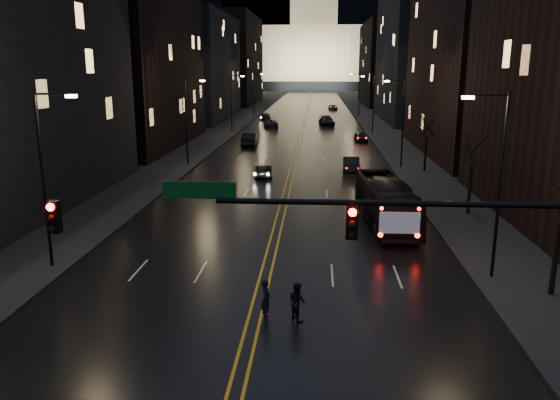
% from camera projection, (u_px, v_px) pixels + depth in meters
% --- Properties ---
extents(ground, '(900.00, 900.00, 0.00)m').
position_uv_depth(ground, '(237.00, 388.00, 17.53)').
color(ground, black).
rests_on(ground, ground).
extents(road, '(20.00, 320.00, 0.02)m').
position_uv_depth(road, '(308.00, 106.00, 143.54)').
color(road, black).
rests_on(road, ground).
extents(sidewalk_left, '(8.00, 320.00, 0.16)m').
position_uv_depth(sidewalk_left, '(255.00, 106.00, 144.45)').
color(sidewalk_left, black).
rests_on(sidewalk_left, ground).
extents(sidewalk_right, '(8.00, 320.00, 0.16)m').
position_uv_depth(sidewalk_right, '(362.00, 106.00, 142.60)').
color(sidewalk_right, black).
rests_on(sidewalk_right, ground).
extents(center_line, '(0.62, 320.00, 0.01)m').
position_uv_depth(center_line, '(308.00, 106.00, 143.54)').
color(center_line, orange).
rests_on(center_line, road).
extents(building_left_mid, '(12.00, 30.00, 28.00)m').
position_uv_depth(building_left_mid, '(130.00, 35.00, 67.95)').
color(building_left_mid, black).
rests_on(building_left_mid, ground).
extents(building_left_far, '(12.00, 34.00, 20.00)m').
position_uv_depth(building_left_far, '(197.00, 68.00, 105.74)').
color(building_left_far, black).
rests_on(building_left_far, ground).
extents(building_left_dist, '(12.00, 40.00, 24.00)m').
position_uv_depth(building_left_dist, '(234.00, 60.00, 151.79)').
color(building_left_dist, black).
rests_on(building_left_dist, ground).
extents(building_right_mid, '(12.00, 34.00, 26.00)m').
position_uv_depth(building_right_mid, '(418.00, 51.00, 102.25)').
color(building_right_mid, black).
rests_on(building_right_mid, ground).
extents(building_right_dist, '(12.00, 40.00, 22.00)m').
position_uv_depth(building_right_dist, '(386.00, 64.00, 149.25)').
color(building_right_dist, black).
rests_on(building_right_dist, ground).
extents(capitol, '(90.00, 50.00, 58.50)m').
position_uv_depth(capitol, '(313.00, 52.00, 255.81)').
color(capitol, black).
rests_on(capitol, ground).
extents(traffic_signal, '(17.29, 0.45, 7.00)m').
position_uv_depth(traffic_signal, '(434.00, 240.00, 15.93)').
color(traffic_signal, black).
rests_on(traffic_signal, ground).
extents(streetlamp_right_near, '(2.13, 0.25, 9.00)m').
position_uv_depth(streetlamp_right_near, '(497.00, 177.00, 25.31)').
color(streetlamp_right_near, black).
rests_on(streetlamp_right_near, ground).
extents(streetlamp_left_near, '(2.13, 0.25, 9.00)m').
position_uv_depth(streetlamp_left_near, '(46.00, 171.00, 26.74)').
color(streetlamp_left_near, black).
rests_on(streetlamp_left_near, ground).
extents(streetlamp_right_mid, '(2.13, 0.25, 9.00)m').
position_uv_depth(streetlamp_right_mid, '(401.00, 118.00, 54.39)').
color(streetlamp_right_mid, black).
rests_on(streetlamp_right_mid, ground).
extents(streetlamp_left_mid, '(2.13, 0.25, 9.00)m').
position_uv_depth(streetlamp_left_mid, '(188.00, 117.00, 55.82)').
color(streetlamp_left_mid, black).
rests_on(streetlamp_left_mid, ground).
extents(streetlamp_right_far, '(2.13, 0.25, 9.00)m').
position_uv_depth(streetlamp_right_far, '(372.00, 101.00, 83.47)').
color(streetlamp_right_far, black).
rests_on(streetlamp_right_far, ground).
extents(streetlamp_left_far, '(2.13, 0.25, 9.00)m').
position_uv_depth(streetlamp_left_far, '(233.00, 100.00, 84.90)').
color(streetlamp_left_far, black).
rests_on(streetlamp_left_far, ground).
extents(streetlamp_right_dist, '(2.13, 0.25, 9.00)m').
position_uv_depth(streetlamp_right_dist, '(358.00, 92.00, 112.55)').
color(streetlamp_right_dist, black).
rests_on(streetlamp_right_dist, ground).
extents(streetlamp_left_dist, '(2.13, 0.25, 9.00)m').
position_uv_depth(streetlamp_left_dist, '(254.00, 92.00, 113.98)').
color(streetlamp_left_dist, black).
rests_on(streetlamp_left_dist, ground).
extents(tree_right_mid, '(2.40, 2.40, 6.65)m').
position_uv_depth(tree_right_mid, '(473.00, 151.00, 36.93)').
color(tree_right_mid, black).
rests_on(tree_right_mid, ground).
extents(tree_right_far, '(2.40, 2.40, 6.65)m').
position_uv_depth(tree_right_far, '(427.00, 126.00, 52.44)').
color(tree_right_far, black).
rests_on(tree_right_far, ground).
extents(bus, '(3.32, 10.71, 2.94)m').
position_uv_depth(bus, '(386.00, 202.00, 35.53)').
color(bus, black).
rests_on(bus, ground).
extents(oncoming_car_a, '(1.99, 4.20, 1.39)m').
position_uv_depth(oncoming_car_a, '(264.00, 170.00, 50.94)').
color(oncoming_car_a, black).
rests_on(oncoming_car_a, ground).
extents(oncoming_car_b, '(1.99, 5.26, 1.71)m').
position_uv_depth(oncoming_car_b, '(250.00, 139.00, 71.55)').
color(oncoming_car_b, black).
rests_on(oncoming_car_b, ground).
extents(oncoming_car_c, '(2.83, 5.30, 1.42)m').
position_uv_depth(oncoming_car_c, '(271.00, 123.00, 93.19)').
color(oncoming_car_c, black).
rests_on(oncoming_car_c, ground).
extents(oncoming_car_d, '(2.61, 5.08, 1.41)m').
position_uv_depth(oncoming_car_d, '(265.00, 116.00, 106.36)').
color(oncoming_car_d, black).
rests_on(oncoming_car_d, ground).
extents(receding_car_a, '(1.77, 4.61, 1.50)m').
position_uv_depth(receding_car_a, '(351.00, 165.00, 53.42)').
color(receding_car_a, black).
rests_on(receding_car_a, ground).
extents(receding_car_b, '(1.83, 4.10, 1.37)m').
position_uv_depth(receding_car_b, '(361.00, 137.00, 75.54)').
color(receding_car_b, black).
rests_on(receding_car_b, ground).
extents(receding_car_c, '(3.07, 5.95, 1.65)m').
position_uv_depth(receding_car_c, '(327.00, 121.00, 96.18)').
color(receding_car_c, black).
rests_on(receding_car_c, ground).
extents(receding_car_d, '(2.23, 4.55, 1.24)m').
position_uv_depth(receding_car_d, '(333.00, 107.00, 132.22)').
color(receding_car_d, black).
rests_on(receding_car_d, ground).
extents(pedestrian_a, '(0.48, 0.67, 1.71)m').
position_uv_depth(pedestrian_a, '(266.00, 299.00, 22.15)').
color(pedestrian_a, black).
rests_on(pedestrian_a, ground).
extents(pedestrian_b, '(0.81, 0.89, 1.61)m').
position_uv_depth(pedestrian_b, '(297.00, 301.00, 22.07)').
color(pedestrian_b, black).
rests_on(pedestrian_b, ground).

